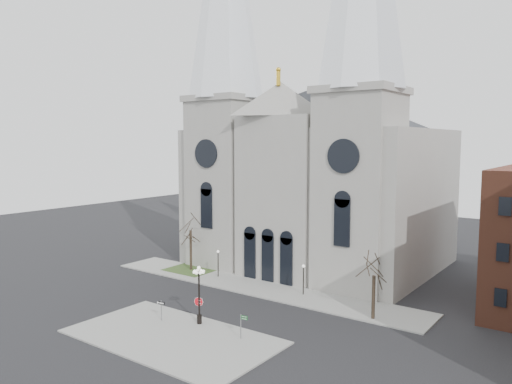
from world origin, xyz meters
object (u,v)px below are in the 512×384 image
Objects in this scene: one_way_sign at (161,307)px; street_name_sign at (242,324)px; stop_sign at (199,304)px; globe_lamp at (199,288)px.

street_name_sign reaches higher than one_way_sign.
stop_sign is at bearing 15.60° from one_way_sign.
globe_lamp is 2.55× the size of street_name_sign.
street_name_sign is at bearing -3.19° from one_way_sign.
one_way_sign is 0.90× the size of street_name_sign.
one_way_sign is (-3.26, -1.53, -0.45)m from stop_sign.
globe_lamp reaches higher than one_way_sign.
stop_sign reaches higher than street_name_sign.
one_way_sign is at bearing -156.73° from stop_sign.
street_name_sign is (8.58, 0.97, -0.05)m from one_way_sign.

